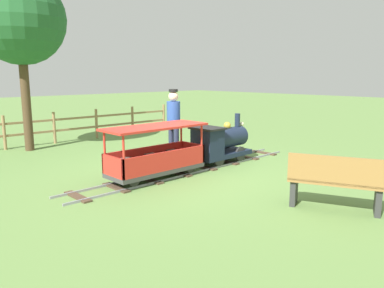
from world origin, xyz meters
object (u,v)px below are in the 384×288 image
at_px(park_bench, 335,182).
at_px(oak_tree_near, 20,20).
at_px(locomotive, 220,142).
at_px(conductor_person, 174,119).
at_px(passenger_car, 156,157).

distance_m(park_bench, oak_tree_near, 8.16).
bearing_deg(park_bench, locomotive, 162.86).
height_order(conductor_person, park_bench, conductor_person).
bearing_deg(passenger_car, park_bench, 14.91).
bearing_deg(park_bench, conductor_person, 174.14).
relative_size(park_bench, oak_tree_near, 0.31).
bearing_deg(oak_tree_near, conductor_person, 28.48).
xyz_separation_m(passenger_car, conductor_person, (-0.92, 1.23, 0.53)).
xyz_separation_m(locomotive, oak_tree_near, (-4.43, -2.45, 2.77)).
bearing_deg(conductor_person, passenger_car, -53.29).
height_order(passenger_car, park_bench, passenger_car).
relative_size(passenger_car, conductor_person, 1.23).
bearing_deg(passenger_car, oak_tree_near, -171.28).
bearing_deg(oak_tree_near, locomotive, 28.90).
height_order(park_bench, oak_tree_near, oak_tree_near).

